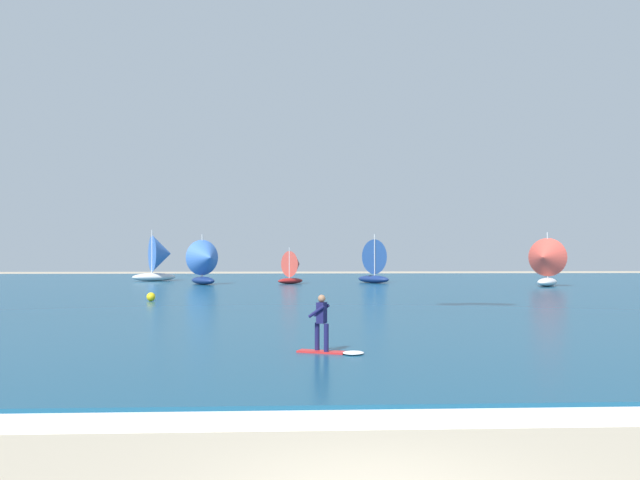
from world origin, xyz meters
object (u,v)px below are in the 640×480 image
at_px(kitesurfer, 328,332).
at_px(sailboat_heeled_over, 369,261).
at_px(marker_buoy, 151,297).
at_px(sailboat_anchored_offshore, 160,258).
at_px(sailboat_trailing, 294,267).
at_px(sailboat_mid_left, 206,262).
at_px(sailboat_far_right, 545,262).

height_order(kitesurfer, sailboat_heeled_over, sailboat_heeled_over).
height_order(sailboat_heeled_over, marker_buoy, sailboat_heeled_over).
height_order(sailboat_anchored_offshore, sailboat_heeled_over, sailboat_anchored_offshore).
bearing_deg(sailboat_trailing, sailboat_mid_left, -167.06).
relative_size(sailboat_far_right, sailboat_heeled_over, 0.99).
distance_m(sailboat_anchored_offshore, sailboat_heeled_over, 22.80).
height_order(sailboat_far_right, sailboat_heeled_over, sailboat_heeled_over).
distance_m(sailboat_trailing, marker_buoy, 26.20).
bearing_deg(sailboat_heeled_over, sailboat_mid_left, -167.83).
relative_size(sailboat_anchored_offshore, marker_buoy, 10.34).
bearing_deg(sailboat_trailing, marker_buoy, -110.00).
distance_m(kitesurfer, sailboat_heeled_over, 48.75).
bearing_deg(sailboat_anchored_offshore, sailboat_far_right, -21.61).
relative_size(sailboat_trailing, sailboat_heeled_over, 0.73).
xyz_separation_m(sailboat_far_right, sailboat_trailing, (-22.37, 7.23, -0.59)).
bearing_deg(sailboat_mid_left, sailboat_heeled_over, 12.17).
distance_m(kitesurfer, marker_buoy, 24.03).
relative_size(sailboat_far_right, marker_buoy, 9.12).
bearing_deg(marker_buoy, sailboat_far_right, 29.00).
bearing_deg(kitesurfer, marker_buoy, 113.24).
bearing_deg(sailboat_trailing, kitesurfer, -89.35).
xyz_separation_m(sailboat_trailing, marker_buoy, (-8.95, -24.59, -1.38)).
bearing_deg(sailboat_mid_left, sailboat_far_right, -9.78).
xyz_separation_m(sailboat_far_right, sailboat_heeled_over, (-14.73, 8.76, 0.02)).
bearing_deg(sailboat_mid_left, marker_buoy, -91.44).
bearing_deg(sailboat_anchored_offshore, sailboat_trailing, -27.02).
relative_size(kitesurfer, marker_buoy, 3.78).
bearing_deg(sailboat_heeled_over, kitesurfer, -98.40).
relative_size(sailboat_mid_left, sailboat_heeled_over, 0.97).
relative_size(sailboat_mid_left, marker_buoy, 8.97).
height_order(kitesurfer, marker_buoy, kitesurfer).
distance_m(sailboat_far_right, sailboat_trailing, 23.52).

